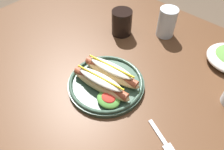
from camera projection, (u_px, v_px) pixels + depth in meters
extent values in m
cube|color=#51331E|center=(113.00, 75.00, 0.81)|extent=(1.40, 1.07, 0.04)
cylinder|color=#51331E|center=(91.00, 33.00, 1.58)|extent=(0.06, 0.06, 0.70)
cylinder|color=#334C3D|center=(106.00, 84.00, 0.75)|extent=(0.26, 0.26, 0.02)
torus|color=#334C3D|center=(106.00, 82.00, 0.74)|extent=(0.25, 0.25, 0.01)
ellipsoid|color=#E0C184|center=(101.00, 84.00, 0.71)|extent=(0.23, 0.08, 0.04)
cylinder|color=#9E4C33|center=(100.00, 83.00, 0.70)|extent=(0.21, 0.05, 0.03)
ellipsoid|color=silver|center=(100.00, 79.00, 0.69)|extent=(0.17, 0.06, 0.02)
cylinder|color=yellow|center=(100.00, 77.00, 0.68)|extent=(0.18, 0.03, 0.01)
ellipsoid|color=#E0C184|center=(111.00, 73.00, 0.74)|extent=(0.23, 0.08, 0.04)
cylinder|color=#9E4C33|center=(111.00, 72.00, 0.74)|extent=(0.21, 0.05, 0.03)
ellipsoid|color=silver|center=(111.00, 68.00, 0.72)|extent=(0.17, 0.06, 0.02)
cylinder|color=yellow|center=(111.00, 66.00, 0.72)|extent=(0.18, 0.03, 0.01)
ellipsoid|color=#4C8C38|center=(109.00, 99.00, 0.68)|extent=(0.08, 0.07, 0.02)
ellipsoid|color=red|center=(108.00, 97.00, 0.67)|extent=(0.05, 0.04, 0.01)
cube|color=silver|center=(158.00, 132.00, 0.63)|extent=(0.08, 0.04, 0.00)
cube|color=silver|center=(170.00, 150.00, 0.60)|extent=(0.04, 0.04, 0.00)
cylinder|color=black|center=(122.00, 22.00, 0.91)|extent=(0.09, 0.09, 0.11)
cylinder|color=silver|center=(167.00, 22.00, 0.90)|extent=(0.07, 0.07, 0.12)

